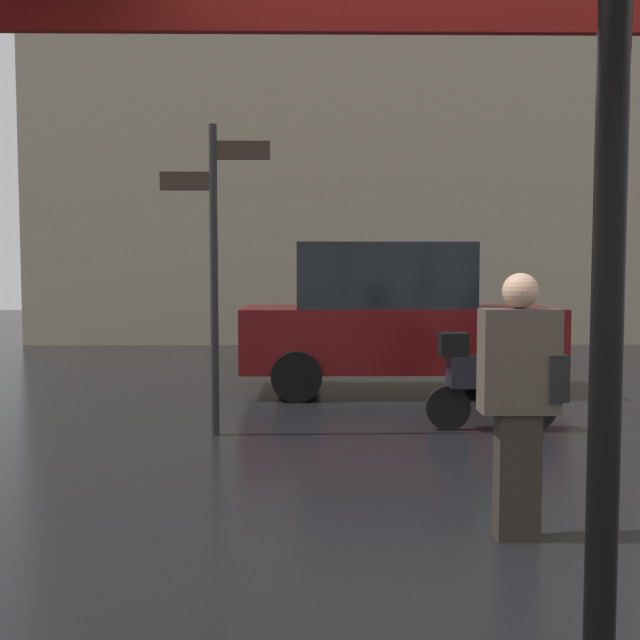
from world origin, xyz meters
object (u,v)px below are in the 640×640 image
at_px(parked_scooter, 487,377).
at_px(street_signpost, 214,249).
at_px(parked_car_left, 392,318).
at_px(pedestrian_with_bag, 521,389).

bearing_deg(parked_scooter, street_signpost, -163.57).
height_order(parked_scooter, parked_car_left, parked_car_left).
distance_m(pedestrian_with_bag, parked_scooter, 3.13).
bearing_deg(street_signpost, parked_scooter, 4.36).
bearing_deg(parked_scooter, parked_car_left, 118.03).
distance_m(parked_car_left, street_signpost, 3.50).
distance_m(pedestrian_with_bag, parked_car_left, 5.53).
bearing_deg(pedestrian_with_bag, parked_car_left, -16.26).
xyz_separation_m(parked_scooter, street_signpost, (-2.78, -0.21, 1.31)).
bearing_deg(parked_car_left, parked_scooter, 120.95).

